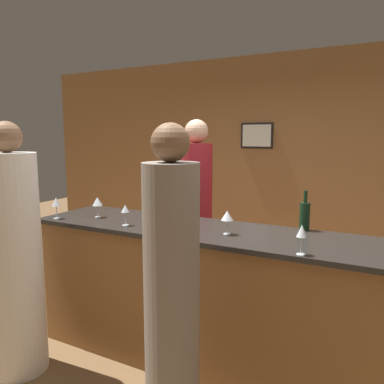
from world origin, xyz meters
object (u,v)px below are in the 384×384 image
at_px(guest_0, 15,260).
at_px(guest_1, 172,304).
at_px(wine_bottle_0, 305,215).
at_px(bartender, 196,224).

relative_size(guest_0, guest_1, 1.02).
bearing_deg(wine_bottle_0, guest_1, -112.83).
bearing_deg(guest_0, wine_bottle_0, 28.87).
bearing_deg(bartender, guest_0, 63.13).
relative_size(bartender, guest_1, 1.05).
bearing_deg(bartender, wine_bottle_0, 158.32).
distance_m(bartender, wine_bottle_0, 1.22).
xyz_separation_m(guest_0, wine_bottle_0, (1.84, 1.01, 0.32)).
relative_size(guest_1, wine_bottle_0, 6.18).
bearing_deg(guest_0, guest_1, -3.72).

